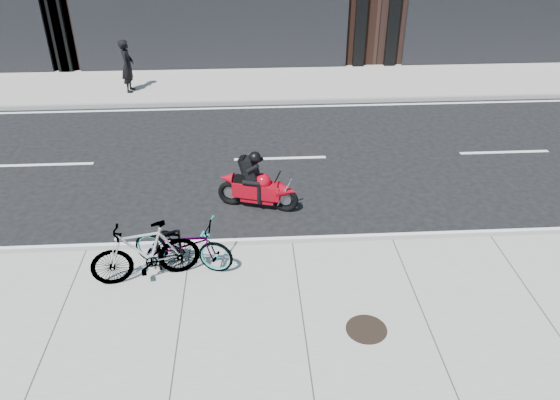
{
  "coord_description": "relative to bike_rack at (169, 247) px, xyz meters",
  "views": [
    {
      "loc": [
        -0.78,
        -10.75,
        6.37
      ],
      "look_at": [
        -0.22,
        -1.62,
        0.9
      ],
      "focal_mm": 35.0,
      "sensor_mm": 36.0,
      "label": 1
    }
  ],
  "objects": [
    {
      "name": "ground",
      "position": [
        2.3,
        2.6,
        -0.58
      ],
      "size": [
        120.0,
        120.0,
        0.0
      ],
      "primitive_type": "plane",
      "color": "black",
      "rests_on": "ground"
    },
    {
      "name": "bicycle_front",
      "position": [
        0.25,
        -0.0,
        0.04
      ],
      "size": [
        1.99,
        1.14,
        0.99
      ],
      "primitive_type": "imported",
      "rotation": [
        0.0,
        0.0,
        1.3
      ],
      "color": "gray",
      "rests_on": "sidewalk_near"
    },
    {
      "name": "motorcycle",
      "position": [
        1.73,
        2.17,
        -0.02
      ],
      "size": [
        1.79,
        0.84,
        1.37
      ],
      "rotation": [
        0.0,
        0.0,
        -0.3
      ],
      "color": "black",
      "rests_on": "ground"
    },
    {
      "name": "manhole_cover",
      "position": [
        3.28,
        -1.84,
        -0.44
      ],
      "size": [
        0.86,
        0.86,
        0.02
      ],
      "primitive_type": "cylinder",
      "rotation": [
        0.0,
        0.0,
        -0.39
      ],
      "color": "black",
      "rests_on": "sidewalk_near"
    },
    {
      "name": "bike_rack",
      "position": [
        0.0,
        0.0,
        0.0
      ],
      "size": [
        0.43,
        0.21,
        0.77
      ],
      "rotation": [
        0.0,
        0.0,
        0.39
      ],
      "color": "black",
      "rests_on": "sidewalk_near"
    },
    {
      "name": "sidewalk_near",
      "position": [
        2.3,
        -2.4,
        -0.51
      ],
      "size": [
        60.0,
        6.0,
        0.13
      ],
      "primitive_type": "cube",
      "color": "gray",
      "rests_on": "ground"
    },
    {
      "name": "sidewalk_far",
      "position": [
        2.3,
        10.35,
        -0.51
      ],
      "size": [
        60.0,
        3.5,
        0.13
      ],
      "primitive_type": "cube",
      "color": "gray",
      "rests_on": "ground"
    },
    {
      "name": "pedestrian",
      "position": [
        -2.4,
        9.7,
        0.4
      ],
      "size": [
        0.42,
        0.63,
        1.71
      ],
      "primitive_type": "imported",
      "rotation": [
        0.0,
        0.0,
        1.55
      ],
      "color": "black",
      "rests_on": "sidewalk_far"
    },
    {
      "name": "bicycle_rear",
      "position": [
        -0.37,
        -0.31,
        0.12
      ],
      "size": [
        1.97,
        0.96,
        1.14
      ],
      "primitive_type": "imported",
      "rotation": [
        0.0,
        0.0,
        4.94
      ],
      "color": "gray",
      "rests_on": "sidewalk_near"
    }
  ]
}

